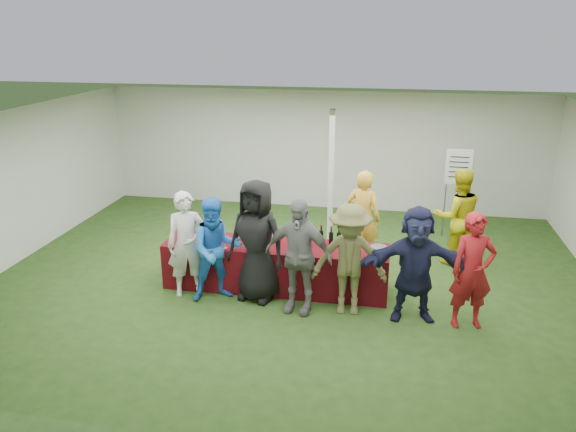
% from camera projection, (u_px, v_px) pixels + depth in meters
% --- Properties ---
extents(ground, '(60.00, 60.00, 0.00)m').
position_uv_depth(ground, '(292.00, 278.00, 9.53)').
color(ground, '#284719').
rests_on(ground, ground).
extents(tent, '(10.00, 10.00, 10.00)m').
position_uv_depth(tent, '(331.00, 184.00, 10.12)').
color(tent, white).
rests_on(tent, ground).
extents(serving_table, '(3.60, 0.80, 0.75)m').
position_uv_depth(serving_table, '(276.00, 266.00, 9.08)').
color(serving_table, '#580E13').
rests_on(serving_table, ground).
extents(wine_bottles, '(0.80, 0.11, 0.32)m').
position_uv_depth(wine_bottles, '(317.00, 237.00, 8.94)').
color(wine_bottles, black).
rests_on(wine_bottles, serving_table).
extents(wine_glasses, '(2.78, 0.14, 0.16)m').
position_uv_depth(wine_glasses, '(248.00, 242.00, 8.76)').
color(wine_glasses, silver).
rests_on(wine_glasses, serving_table).
extents(water_bottle, '(0.07, 0.07, 0.23)m').
position_uv_depth(water_bottle, '(274.00, 237.00, 9.01)').
color(water_bottle, silver).
rests_on(water_bottle, serving_table).
extents(bar_towel, '(0.25, 0.18, 0.03)m').
position_uv_depth(bar_towel, '(378.00, 250.00, 8.72)').
color(bar_towel, white).
rests_on(bar_towel, serving_table).
extents(dump_bucket, '(0.26, 0.26, 0.18)m').
position_uv_depth(dump_bucket, '(378.00, 252.00, 8.44)').
color(dump_bucket, slate).
rests_on(dump_bucket, serving_table).
extents(wine_list_sign, '(0.50, 0.03, 1.80)m').
position_uv_depth(wine_list_sign, '(458.00, 174.00, 10.98)').
color(wine_list_sign, slate).
rests_on(wine_list_sign, ground).
extents(staff_pourer, '(0.73, 0.60, 1.72)m').
position_uv_depth(staff_pourer, '(363.00, 218.00, 9.86)').
color(staff_pourer, gold).
rests_on(staff_pourer, ground).
extents(staff_back, '(0.97, 0.83, 1.75)m').
position_uv_depth(staff_back, '(457.00, 217.00, 9.88)').
color(staff_back, gold).
rests_on(staff_back, ground).
extents(customer_0, '(0.73, 0.62, 1.69)m').
position_uv_depth(customer_0, '(187.00, 244.00, 8.73)').
color(customer_0, silver).
rests_on(customer_0, ground).
extents(customer_1, '(0.99, 0.92, 1.64)m').
position_uv_depth(customer_1, '(216.00, 249.00, 8.59)').
color(customer_1, blue).
rests_on(customer_1, ground).
extents(customer_2, '(1.06, 0.83, 1.92)m').
position_uv_depth(customer_2, '(257.00, 241.00, 8.56)').
color(customer_2, black).
rests_on(customer_2, ground).
extents(customer_3, '(1.09, 0.61, 1.76)m').
position_uv_depth(customer_3, '(298.00, 256.00, 8.20)').
color(customer_3, slate).
rests_on(customer_3, ground).
extents(customer_4, '(1.13, 0.69, 1.70)m').
position_uv_depth(customer_4, '(349.00, 260.00, 8.14)').
color(customer_4, brown).
rests_on(customer_4, ground).
extents(customer_5, '(1.64, 0.69, 1.71)m').
position_uv_depth(customer_5, '(415.00, 264.00, 7.98)').
color(customer_5, '#191C39').
rests_on(customer_5, ground).
extents(customer_6, '(0.69, 0.53, 1.69)m').
position_uv_depth(customer_6, '(472.00, 271.00, 7.78)').
color(customer_6, maroon).
rests_on(customer_6, ground).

